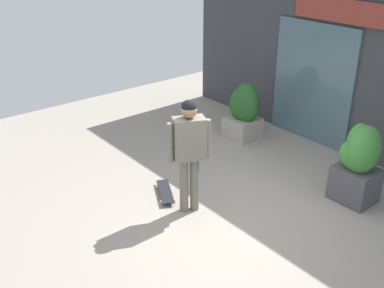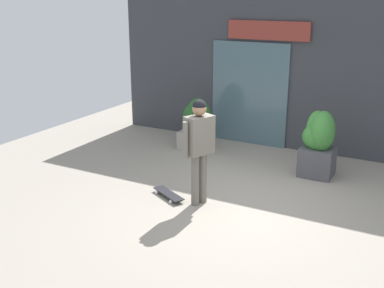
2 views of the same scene
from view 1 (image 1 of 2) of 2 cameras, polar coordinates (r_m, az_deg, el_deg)
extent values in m
plane|color=gray|center=(6.76, 4.11, -9.47)|extent=(12.00, 12.00, 0.00)
cube|color=#383A3F|center=(8.53, 21.71, 9.94)|extent=(8.68, 0.25, 3.68)
cube|color=#47606B|center=(9.16, 14.72, 7.33)|extent=(1.79, 0.06, 2.30)
cube|color=maroon|center=(8.61, 17.77, 15.54)|extent=(1.82, 0.05, 0.40)
cylinder|color=#666056|center=(6.74, -1.01, -5.14)|extent=(0.13, 0.13, 0.87)
cylinder|color=#666056|center=(6.77, 0.31, -4.97)|extent=(0.13, 0.13, 0.87)
cube|color=#6B665B|center=(6.41, -0.36, 0.68)|extent=(0.42, 0.51, 0.62)
cylinder|color=#6B665B|center=(6.37, -2.69, 0.15)|extent=(0.09, 0.09, 0.59)
cylinder|color=#6B665B|center=(6.49, 1.93, 0.66)|extent=(0.09, 0.09, 0.59)
sphere|color=#997051|center=(6.25, -0.37, 4.24)|extent=(0.22, 0.22, 0.22)
sphere|color=black|center=(6.23, -0.37, 4.57)|extent=(0.21, 0.21, 0.21)
cube|color=black|center=(7.31, -3.34, -5.88)|extent=(0.73, 0.50, 0.02)
cylinder|color=silver|center=(7.52, -4.38, -5.33)|extent=(0.06, 0.05, 0.05)
cylinder|color=silver|center=(7.54, -2.82, -5.17)|extent=(0.06, 0.05, 0.05)
cylinder|color=silver|center=(7.13, -3.88, -7.19)|extent=(0.06, 0.05, 0.05)
cylinder|color=silver|center=(7.15, -2.23, -7.02)|extent=(0.06, 0.05, 0.05)
cube|color=gray|center=(9.30, 6.27, 2.09)|extent=(0.61, 0.59, 0.41)
ellipsoid|color=#235123|center=(9.26, 6.86, 4.74)|extent=(0.43, 0.58, 0.50)
ellipsoid|color=#235123|center=(9.03, 6.73, 5.09)|extent=(0.59, 0.39, 0.81)
ellipsoid|color=#235123|center=(9.11, 6.13, 4.92)|extent=(0.50, 0.41, 0.68)
cube|color=#47474C|center=(7.51, 19.56, -4.70)|extent=(0.62, 0.55, 0.55)
ellipsoid|color=#387A33|center=(7.32, 19.98, -0.32)|extent=(0.38, 0.37, 0.75)
ellipsoid|color=#387A33|center=(7.27, 19.82, -1.41)|extent=(0.57, 0.39, 0.50)
ellipsoid|color=#387A33|center=(7.22, 20.58, -0.69)|extent=(0.45, 0.58, 0.77)
camera|label=2|loc=(3.01, -98.50, -15.15)|focal=44.19mm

